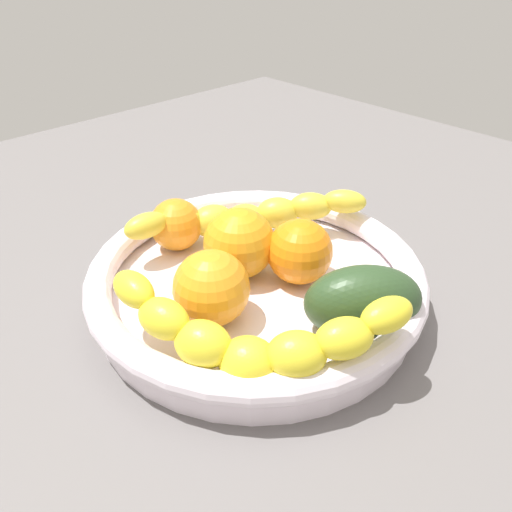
{
  "coord_description": "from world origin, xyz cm",
  "views": [
    {
      "loc": [
        28.16,
        -26.86,
        33.65
      ],
      "look_at": [
        0.0,
        0.0,
        8.13
      ],
      "focal_mm": 35.96,
      "sensor_mm": 36.0,
      "label": 1
    }
  ],
  "objects": [
    {
      "name": "kitchen_counter",
      "position": [
        0.0,
        0.0,
        1.5
      ],
      "size": [
        120.0,
        120.0,
        3.0
      ],
      "primitive_type": "cube",
      "color": "slate",
      "rests_on": "ground"
    },
    {
      "name": "fruit_bowl",
      "position": [
        0.0,
        0.0,
        5.36
      ],
      "size": [
        31.16,
        31.16,
        4.59
      ],
      "color": "white",
      "rests_on": "kitchen_counter"
    },
    {
      "name": "banana_draped_left",
      "position": [
        7.94,
        -8.07,
        8.5
      ],
      "size": [
        19.13,
        15.49,
        6.23
      ],
      "color": "yellow",
      "rests_on": "fruit_bowl"
    },
    {
      "name": "banana_draped_right",
      "position": [
        -6.21,
        4.54,
        8.03
      ],
      "size": [
        13.99,
        22.52,
        5.26
      ],
      "color": "yellow",
      "rests_on": "fruit_bowl"
    },
    {
      "name": "orange_front",
      "position": [
        -2.27,
        -0.22,
        8.5
      ],
      "size": [
        6.72,
        6.72,
        6.72
      ],
      "primitive_type": "sphere",
      "color": "orange",
      "rests_on": "fruit_bowl"
    },
    {
      "name": "orange_mid_left",
      "position": [
        1.2,
        -6.21,
        8.36
      ],
      "size": [
        6.45,
        6.45,
        6.45
      ],
      "primitive_type": "sphere",
      "color": "orange",
      "rests_on": "fruit_bowl"
    },
    {
      "name": "orange_mid_right",
      "position": [
        2.3,
        3.37,
        8.19
      ],
      "size": [
        6.1,
        6.1,
        6.1
      ],
      "primitive_type": "sphere",
      "color": "orange",
      "rests_on": "fruit_bowl"
    },
    {
      "name": "orange_rear",
      "position": [
        -10.19,
        -1.51,
        7.8
      ],
      "size": [
        5.34,
        5.34,
        5.34
      ],
      "primitive_type": "sphere",
      "color": "orange",
      "rests_on": "fruit_bowl"
    },
    {
      "name": "avocado_dark",
      "position": [
        10.55,
        1.88,
        7.89
      ],
      "size": [
        10.3,
        11.05,
        6.22
      ],
      "primitive_type": "ellipsoid",
      "rotation": [
        0.0,
        0.0,
        4.05
      ],
      "color": "#2C4625",
      "rests_on": "fruit_bowl"
    }
  ]
}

